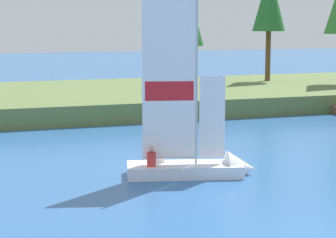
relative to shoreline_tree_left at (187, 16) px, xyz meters
name	(u,v)px	position (x,y,z in m)	size (l,w,h in m)	color
shore_bank	(110,98)	(-4.76, 0.45, -4.91)	(80.00, 14.21, 1.03)	#5B703D
shoreline_tree_left	(187,16)	(0.00, 0.00, 0.00)	(2.08, 2.08, 6.30)	brown
shoreline_tree_midleft	(269,1)	(6.97, 2.58, 1.07)	(2.24, 2.24, 7.67)	brown
sailboat	(204,160)	(-6.12, -17.74, -4.91)	(4.41, 2.29, 6.59)	white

